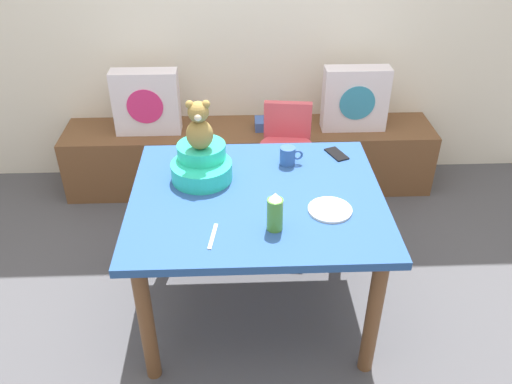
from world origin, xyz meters
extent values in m
plane|color=#4C4C51|center=(0.00, 0.00, 0.00)|extent=(8.00, 8.00, 0.00)
cube|color=brown|center=(0.00, 1.26, 0.23)|extent=(2.60, 0.44, 0.46)
cube|color=silver|center=(-0.69, 1.24, 0.68)|extent=(0.44, 0.14, 0.44)
cylinder|color=#E02D72|center=(-0.69, 1.17, 0.68)|extent=(0.24, 0.01, 0.24)
cube|color=silver|center=(0.72, 1.24, 0.68)|extent=(0.44, 0.14, 0.44)
cylinder|color=teal|center=(0.72, 1.17, 0.68)|extent=(0.24, 0.01, 0.24)
cube|color=#3F60AE|center=(0.14, 1.26, 0.49)|extent=(0.20, 0.14, 0.07)
cube|color=#264C8C|center=(0.00, 0.00, 0.72)|extent=(1.20, 1.02, 0.04)
cylinder|color=brown|center=(-0.51, -0.42, 0.35)|extent=(0.07, 0.07, 0.70)
cylinder|color=brown|center=(0.51, -0.42, 0.35)|extent=(0.07, 0.07, 0.70)
cylinder|color=brown|center=(-0.51, 0.42, 0.35)|extent=(0.07, 0.07, 0.70)
cylinder|color=brown|center=(0.51, 0.42, 0.35)|extent=(0.07, 0.07, 0.70)
cylinder|color=#D84C59|center=(0.22, 0.81, 0.51)|extent=(0.34, 0.34, 0.10)
cube|color=#D84C59|center=(0.23, 0.95, 0.67)|extent=(0.30, 0.09, 0.24)
cube|color=white|center=(0.20, 0.63, 0.58)|extent=(0.32, 0.23, 0.02)
cylinder|color=silver|center=(0.08, 0.67, 0.23)|extent=(0.03, 0.03, 0.46)
cylinder|color=silver|center=(0.36, 0.67, 0.23)|extent=(0.03, 0.03, 0.46)
cylinder|color=silver|center=(0.08, 0.95, 0.23)|extent=(0.03, 0.03, 0.46)
cylinder|color=silver|center=(0.36, 0.95, 0.23)|extent=(0.03, 0.03, 0.46)
cylinder|color=#28C8A4|center=(-0.27, 0.16, 0.79)|extent=(0.30, 0.30, 0.09)
cylinder|color=#28C8A4|center=(-0.27, 0.22, 0.86)|extent=(0.24, 0.24, 0.07)
ellipsoid|color=olive|center=(-0.27, 0.18, 0.97)|extent=(0.13, 0.11, 0.15)
sphere|color=olive|center=(-0.27, 0.18, 1.09)|extent=(0.10, 0.10, 0.10)
sphere|color=beige|center=(-0.27, 0.13, 1.08)|extent=(0.04, 0.04, 0.04)
sphere|color=olive|center=(-0.30, 0.18, 1.13)|extent=(0.04, 0.04, 0.04)
sphere|color=olive|center=(-0.23, 0.18, 1.13)|extent=(0.04, 0.04, 0.04)
cylinder|color=#4C8C33|center=(0.07, -0.26, 0.81)|extent=(0.07, 0.07, 0.15)
cone|color=white|center=(0.07, -0.26, 0.91)|extent=(0.06, 0.06, 0.03)
cylinder|color=#335999|center=(0.17, 0.28, 0.79)|extent=(0.08, 0.08, 0.09)
torus|color=#335999|center=(0.22, 0.28, 0.79)|extent=(0.06, 0.01, 0.06)
cylinder|color=white|center=(0.33, -0.14, 0.75)|extent=(0.20, 0.20, 0.01)
cube|color=black|center=(0.44, 0.37, 0.74)|extent=(0.12, 0.16, 0.01)
cube|color=silver|center=(-0.20, -0.31, 0.74)|extent=(0.04, 0.17, 0.01)
camera|label=1|loc=(-0.09, -2.07, 2.12)|focal=36.86mm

